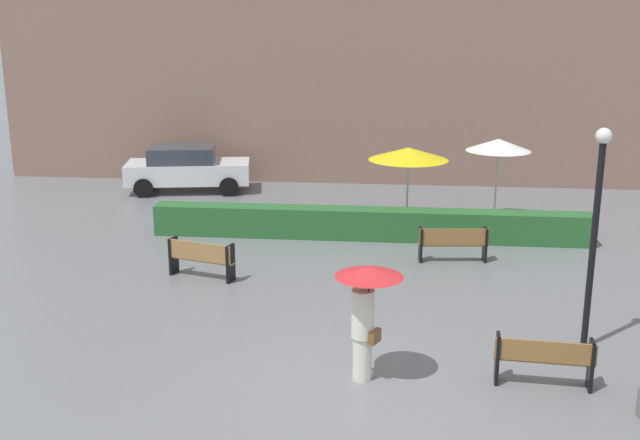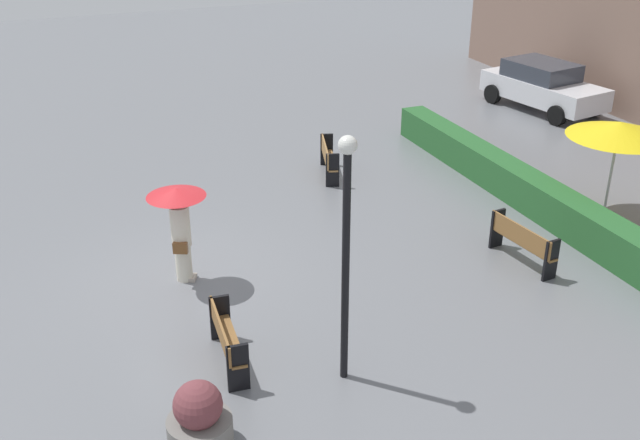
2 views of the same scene
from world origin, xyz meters
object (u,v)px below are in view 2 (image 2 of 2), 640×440
(planter_pot, at_px, (199,420))
(patio_umbrella_yellow, at_px, (619,129))
(bench_near_right, at_px, (226,337))
(bench_far_left, at_px, (328,157))
(pedestrian_with_umbrella, at_px, (179,218))
(parked_car, at_px, (543,85))
(lamp_post, at_px, (346,238))
(bench_back_row, at_px, (522,240))

(planter_pot, distance_m, patio_umbrella_yellow, 11.37)
(planter_pot, xyz_separation_m, patio_umbrella_yellow, (-3.91, 10.54, 1.68))
(bench_near_right, relative_size, bench_far_left, 0.98)
(pedestrian_with_umbrella, bearing_deg, parked_car, 116.57)
(bench_near_right, relative_size, pedestrian_with_umbrella, 0.81)
(lamp_post, bearing_deg, pedestrian_with_umbrella, -156.69)
(patio_umbrella_yellow, relative_size, parked_car, 0.52)
(bench_back_row, relative_size, planter_pot, 1.62)
(pedestrian_with_umbrella, xyz_separation_m, lamp_post, (3.97, 1.71, 1.11))
(planter_pot, relative_size, patio_umbrella_yellow, 0.46)
(bench_far_left, bearing_deg, parked_car, 107.38)
(pedestrian_with_umbrella, height_order, lamp_post, lamp_post)
(patio_umbrella_yellow, distance_m, parked_car, 8.61)
(planter_pot, height_order, parked_car, parked_car)
(bench_near_right, xyz_separation_m, bench_far_left, (-6.97, 4.68, 0.02))
(bench_back_row, relative_size, bench_near_right, 1.07)
(bench_near_right, xyz_separation_m, lamp_post, (1.03, 1.64, 1.98))
(bench_far_left, distance_m, lamp_post, 8.78)
(bench_back_row, xyz_separation_m, parked_car, (-8.69, 7.05, 0.30))
(patio_umbrella_yellow, bearing_deg, bench_near_right, -77.29)
(bench_back_row, relative_size, parked_car, 0.39)
(lamp_post, distance_m, patio_umbrella_yellow, 8.66)
(lamp_post, xyz_separation_m, patio_umbrella_yellow, (-3.21, 8.03, -0.35))
(bench_back_row, xyz_separation_m, planter_pot, (2.79, -7.39, -0.06))
(lamp_post, height_order, parked_car, lamp_post)
(patio_umbrella_yellow, bearing_deg, bench_far_left, -133.81)
(pedestrian_with_umbrella, distance_m, planter_pot, 4.82)
(patio_umbrella_yellow, bearing_deg, planter_pot, -69.63)
(bench_back_row, distance_m, lamp_post, 5.66)
(lamp_post, bearing_deg, parked_car, 132.12)
(lamp_post, bearing_deg, bench_back_row, 113.22)
(bench_back_row, xyz_separation_m, pedestrian_with_umbrella, (-1.87, -6.58, 0.86))
(bench_back_row, xyz_separation_m, bench_near_right, (1.06, -6.52, -0.01))
(pedestrian_with_umbrella, xyz_separation_m, patio_umbrella_yellow, (0.75, 9.74, 0.76))
(pedestrian_with_umbrella, bearing_deg, lamp_post, 23.31)
(lamp_post, height_order, patio_umbrella_yellow, lamp_post)
(bench_far_left, height_order, pedestrian_with_umbrella, pedestrian_with_umbrella)
(bench_far_left, xyz_separation_m, parked_car, (-2.78, 8.89, 0.30))
(bench_far_left, xyz_separation_m, lamp_post, (8.00, -3.04, 1.97))
(bench_near_right, bearing_deg, planter_pot, -26.65)
(bench_far_left, distance_m, parked_car, 9.31)
(bench_near_right, bearing_deg, pedestrian_with_umbrella, -178.70)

